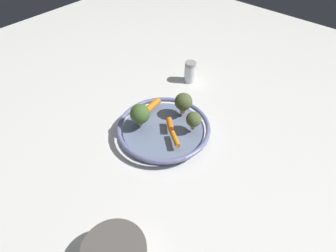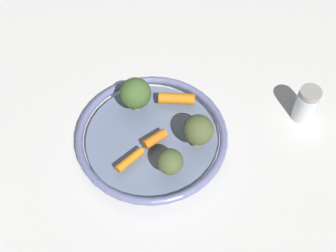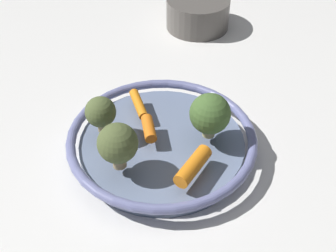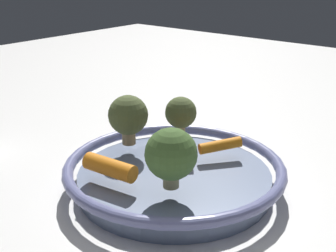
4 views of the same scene
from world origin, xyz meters
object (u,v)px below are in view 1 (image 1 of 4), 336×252
(broccoli_floret_mid, at_px, (140,114))
(baby_carrot_right, at_px, (175,139))
(baby_carrot_near_rim, at_px, (152,106))
(broccoli_floret_large, at_px, (194,120))
(salt_shaker, at_px, (190,72))
(baby_carrot_back, at_px, (170,124))
(broccoli_floret_edge, at_px, (183,102))
(serving_bowl, at_px, (164,130))

(broccoli_floret_mid, bearing_deg, baby_carrot_right, -173.10)
(baby_carrot_near_rim, bearing_deg, broccoli_floret_large, -174.65)
(salt_shaker, bearing_deg, baby_carrot_back, 116.47)
(baby_carrot_near_rim, xyz_separation_m, broccoli_floret_large, (-0.15, -0.01, 0.02))
(baby_carrot_near_rim, xyz_separation_m, baby_carrot_right, (-0.14, 0.06, -0.00))
(broccoli_floret_mid, bearing_deg, broccoli_floret_edge, -115.90)
(baby_carrot_right, bearing_deg, baby_carrot_back, -35.27)
(serving_bowl, distance_m, broccoli_floret_large, 0.10)
(broccoli_floret_edge, bearing_deg, baby_carrot_right, 118.77)
(baby_carrot_back, bearing_deg, broccoli_floret_large, -146.66)
(baby_carrot_near_rim, bearing_deg, broccoli_floret_mid, 108.16)
(serving_bowl, relative_size, baby_carrot_near_rim, 4.11)
(broccoli_floret_edge, bearing_deg, serving_bowl, 86.40)
(baby_carrot_near_rim, bearing_deg, baby_carrot_back, 166.23)
(baby_carrot_near_rim, height_order, baby_carrot_right, baby_carrot_near_rim)
(baby_carrot_back, height_order, baby_carrot_right, baby_carrot_back)
(baby_carrot_near_rim, height_order, broccoli_floret_large, broccoli_floret_large)
(baby_carrot_right, relative_size, broccoli_floret_mid, 0.83)
(broccoli_floret_edge, bearing_deg, broccoli_floret_large, 151.23)
(baby_carrot_near_rim, distance_m, baby_carrot_back, 0.10)
(broccoli_floret_mid, bearing_deg, baby_carrot_near_rim, -71.84)
(baby_carrot_near_rim, xyz_separation_m, broccoli_floret_mid, (-0.02, 0.07, 0.03))
(broccoli_floret_large, bearing_deg, broccoli_floret_edge, -28.77)
(baby_carrot_near_rim, relative_size, broccoli_floret_mid, 0.98)
(broccoli_floret_mid, distance_m, salt_shaker, 0.33)
(serving_bowl, relative_size, baby_carrot_right, 4.84)
(baby_carrot_near_rim, relative_size, broccoli_floret_edge, 0.99)
(baby_carrot_back, xyz_separation_m, broccoli_floret_large, (-0.06, -0.04, 0.03))
(baby_carrot_near_rim, height_order, broccoli_floret_mid, broccoli_floret_mid)
(serving_bowl, height_order, baby_carrot_near_rim, baby_carrot_near_rim)
(broccoli_floret_edge, height_order, salt_shaker, broccoli_floret_edge)
(broccoli_floret_mid, distance_m, broccoli_floret_large, 0.15)
(serving_bowl, xyz_separation_m, baby_carrot_near_rim, (0.08, -0.03, 0.03))
(broccoli_floret_large, bearing_deg, serving_bowl, 33.05)
(serving_bowl, distance_m, salt_shaker, 0.30)
(baby_carrot_near_rim, distance_m, baby_carrot_right, 0.16)
(serving_bowl, bearing_deg, broccoli_floret_large, -146.95)
(broccoli_floret_edge, distance_m, salt_shaker, 0.23)
(serving_bowl, height_order, broccoli_floret_edge, broccoli_floret_edge)
(salt_shaker, bearing_deg, broccoli_floret_large, 129.60)
(baby_carrot_right, bearing_deg, baby_carrot_near_rim, -21.98)
(baby_carrot_right, height_order, broccoli_floret_large, broccoli_floret_large)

